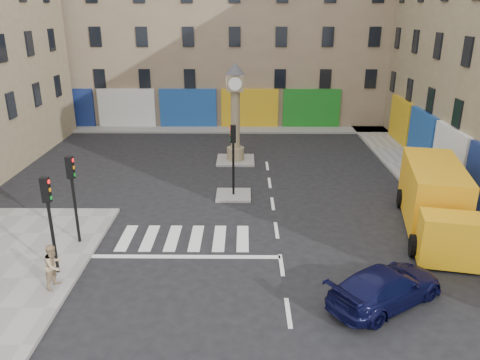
{
  "coord_description": "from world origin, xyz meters",
  "views": [
    {
      "loc": [
        -1.45,
        -14.74,
        9.3
      ],
      "look_at": [
        -1.63,
        5.04,
        2.0
      ],
      "focal_mm": 35.0,
      "sensor_mm": 36.0,
      "label": 1
    }
  ],
  "objects_px": {
    "traffic_light_left_near": "(49,210)",
    "yellow_van": "(435,200)",
    "traffic_light_left_far": "(72,186)",
    "pedestrian_tan": "(54,266)",
    "navy_sedan": "(386,286)",
    "clock_pillar": "(235,107)",
    "traffic_light_island": "(233,149)"
  },
  "relations": [
    {
      "from": "traffic_light_left_far",
      "to": "clock_pillar",
      "type": "xyz_separation_m",
      "value": [
        6.3,
        11.4,
        0.93
      ]
    },
    {
      "from": "traffic_light_island",
      "to": "navy_sedan",
      "type": "height_order",
      "value": "traffic_light_island"
    },
    {
      "from": "clock_pillar",
      "to": "yellow_van",
      "type": "height_order",
      "value": "clock_pillar"
    },
    {
      "from": "traffic_light_left_far",
      "to": "navy_sedan",
      "type": "xyz_separation_m",
      "value": [
        11.56,
        -4.02,
        -1.98
      ]
    },
    {
      "from": "traffic_light_left_near",
      "to": "traffic_light_left_far",
      "type": "bearing_deg",
      "value": 90.0
    },
    {
      "from": "traffic_light_left_near",
      "to": "yellow_van",
      "type": "bearing_deg",
      "value": 15.24
    },
    {
      "from": "traffic_light_left_near",
      "to": "yellow_van",
      "type": "xyz_separation_m",
      "value": [
        15.28,
        4.16,
        -1.26
      ]
    },
    {
      "from": "navy_sedan",
      "to": "clock_pillar",
      "type": "bearing_deg",
      "value": -15.28
    },
    {
      "from": "traffic_light_left_near",
      "to": "pedestrian_tan",
      "type": "height_order",
      "value": "traffic_light_left_near"
    },
    {
      "from": "yellow_van",
      "to": "traffic_light_left_near",
      "type": "bearing_deg",
      "value": -152.92
    },
    {
      "from": "yellow_van",
      "to": "pedestrian_tan",
      "type": "height_order",
      "value": "yellow_van"
    },
    {
      "from": "traffic_light_left_far",
      "to": "pedestrian_tan",
      "type": "distance_m",
      "value": 3.73
    },
    {
      "from": "traffic_light_left_far",
      "to": "pedestrian_tan",
      "type": "xyz_separation_m",
      "value": [
        0.3,
        -3.32,
        -1.67
      ]
    },
    {
      "from": "traffic_light_left_far",
      "to": "navy_sedan",
      "type": "relative_size",
      "value": 0.84
    },
    {
      "from": "traffic_light_left_far",
      "to": "clock_pillar",
      "type": "height_order",
      "value": "clock_pillar"
    },
    {
      "from": "clock_pillar",
      "to": "pedestrian_tan",
      "type": "relative_size",
      "value": 3.81
    },
    {
      "from": "traffic_light_left_near",
      "to": "yellow_van",
      "type": "height_order",
      "value": "traffic_light_left_near"
    },
    {
      "from": "navy_sedan",
      "to": "pedestrian_tan",
      "type": "distance_m",
      "value": 11.29
    },
    {
      "from": "traffic_light_island",
      "to": "yellow_van",
      "type": "xyz_separation_m",
      "value": [
        8.98,
        -3.64,
        -1.23
      ]
    },
    {
      "from": "traffic_light_left_near",
      "to": "navy_sedan",
      "type": "height_order",
      "value": "traffic_light_left_near"
    },
    {
      "from": "navy_sedan",
      "to": "yellow_van",
      "type": "distance_m",
      "value": 6.91
    },
    {
      "from": "traffic_light_island",
      "to": "clock_pillar",
      "type": "bearing_deg",
      "value": 90.0
    },
    {
      "from": "traffic_light_left_far",
      "to": "yellow_van",
      "type": "relative_size",
      "value": 0.47
    },
    {
      "from": "pedestrian_tan",
      "to": "yellow_van",
      "type": "bearing_deg",
      "value": -54.86
    },
    {
      "from": "traffic_light_island",
      "to": "clock_pillar",
      "type": "distance_m",
      "value": 6.07
    },
    {
      "from": "traffic_light_left_near",
      "to": "pedestrian_tan",
      "type": "xyz_separation_m",
      "value": [
        0.3,
        -0.92,
        -1.67
      ]
    },
    {
      "from": "clock_pillar",
      "to": "traffic_light_left_far",
      "type": "bearing_deg",
      "value": -118.94
    },
    {
      "from": "traffic_light_left_near",
      "to": "yellow_van",
      "type": "distance_m",
      "value": 15.89
    },
    {
      "from": "traffic_light_left_far",
      "to": "navy_sedan",
      "type": "height_order",
      "value": "traffic_light_left_far"
    },
    {
      "from": "navy_sedan",
      "to": "traffic_light_left_near",
      "type": "bearing_deg",
      "value": 47.91
    },
    {
      "from": "traffic_light_island",
      "to": "clock_pillar",
      "type": "relative_size",
      "value": 0.61
    },
    {
      "from": "yellow_van",
      "to": "pedestrian_tan",
      "type": "relative_size",
      "value": 4.87
    }
  ]
}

